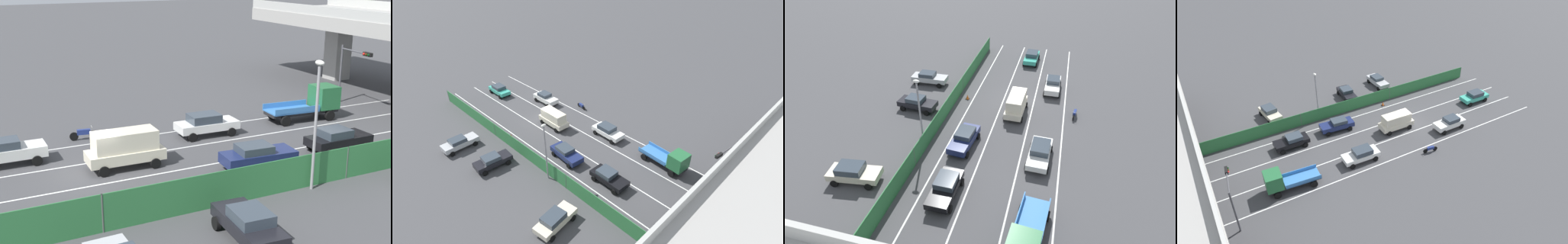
# 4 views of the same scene
# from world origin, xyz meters

# --- Properties ---
(ground_plane) EXTENTS (300.00, 300.00, 0.00)m
(ground_plane) POSITION_xyz_m (0.00, 0.00, 0.00)
(ground_plane) COLOR #424244
(lane_line_left_edge) EXTENTS (0.14, 46.97, 0.01)m
(lane_line_left_edge) POSITION_xyz_m (-5.30, 5.48, 0.00)
(lane_line_left_edge) COLOR silver
(lane_line_left_edge) RESTS_ON ground
(lane_line_mid_left) EXTENTS (0.14, 46.97, 0.01)m
(lane_line_mid_left) POSITION_xyz_m (-1.77, 5.48, 0.00)
(lane_line_mid_left) COLOR silver
(lane_line_mid_left) RESTS_ON ground
(lane_line_mid_right) EXTENTS (0.14, 46.97, 0.01)m
(lane_line_mid_right) POSITION_xyz_m (1.77, 5.48, 0.00)
(lane_line_mid_right) COLOR silver
(lane_line_mid_right) RESTS_ON ground
(lane_line_right_edge) EXTENTS (0.14, 46.97, 0.01)m
(lane_line_right_edge) POSITION_xyz_m (5.30, 5.48, 0.00)
(lane_line_right_edge) COLOR silver
(lane_line_right_edge) RESTS_ON ground
(green_fence) EXTENTS (0.10, 43.07, 1.90)m
(green_fence) POSITION_xyz_m (7.14, 5.48, 0.95)
(green_fence) COLOR #2D753D
(green_fence) RESTS_ON ground
(car_hatchback_white) EXTENTS (1.94, 4.42, 1.64)m
(car_hatchback_white) POSITION_xyz_m (-3.62, -4.39, 0.91)
(car_hatchback_white) COLOR silver
(car_hatchback_white) RESTS_ON ground
(car_sedan_white) EXTENTS (2.19, 4.54, 1.62)m
(car_sedan_white) POSITION_xyz_m (-3.45, 9.13, 0.90)
(car_sedan_white) COLOR white
(car_sedan_white) RESTS_ON ground
(car_van_cream) EXTENTS (2.15, 4.68, 2.30)m
(car_van_cream) POSITION_xyz_m (-0.09, 1.91, 1.29)
(car_van_cream) COLOR beige
(car_van_cream) RESTS_ON ground
(car_sedan_black) EXTENTS (2.07, 4.35, 1.56)m
(car_sedan_black) POSITION_xyz_m (3.30, 15.31, 0.87)
(car_sedan_black) COLOR black
(car_sedan_black) RESTS_ON ground
(car_sedan_navy) EXTENTS (2.27, 4.62, 1.58)m
(car_sedan_navy) POSITION_xyz_m (3.72, 8.84, 0.89)
(car_sedan_navy) COLOR navy
(car_sedan_navy) RESTS_ON ground
(flatbed_truck_blue) EXTENTS (2.64, 6.00, 2.63)m
(flatbed_truck_blue) POSITION_xyz_m (-3.52, 18.82, 1.34)
(flatbed_truck_blue) COLOR black
(flatbed_truck_blue) RESTS_ON ground
(motorcycle) EXTENTS (0.60, 1.94, 0.93)m
(motorcycle) POSITION_xyz_m (-6.39, 1.01, 0.46)
(motorcycle) COLOR black
(motorcycle) RESTS_ON ground
(parked_sedan_dark) EXTENTS (4.40, 2.23, 1.56)m
(parked_sedan_dark) POSITION_xyz_m (10.76, 3.82, 0.87)
(parked_sedan_dark) COLOR black
(parked_sedan_dark) RESTS_ON ground
(traffic_light) EXTENTS (4.06, 0.83, 5.14)m
(traffic_light) POSITION_xyz_m (-5.27, 24.04, 3.70)
(traffic_light) COLOR #47474C
(traffic_light) RESTS_ON ground
(street_lamp) EXTENTS (0.60, 0.36, 7.10)m
(street_lamp) POSITION_xyz_m (7.46, 9.93, 4.31)
(street_lamp) COLOR gray
(street_lamp) RESTS_ON ground
(traffic_cone) EXTENTS (0.47, 0.47, 0.61)m
(traffic_cone) POSITION_xyz_m (5.97, 0.23, 0.28)
(traffic_cone) COLOR orange
(traffic_cone) RESTS_ON ground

